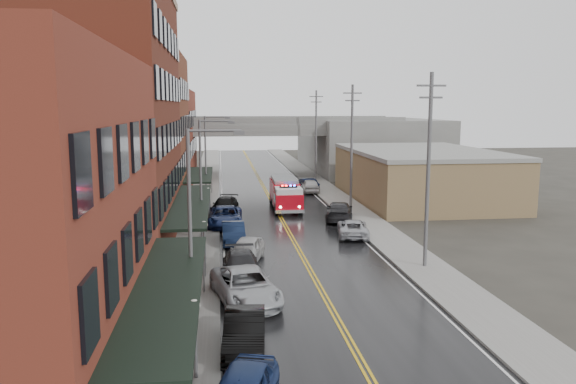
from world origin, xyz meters
TOP-DOWN VIEW (x-y plane):
  - road at (0.00, 30.00)m, footprint 11.00×160.00m
  - sidewalk_left at (-7.30, 30.00)m, footprint 3.00×160.00m
  - sidewalk_right at (7.30, 30.00)m, footprint 3.00×160.00m
  - curb_left at (-5.65, 30.00)m, footprint 0.30×160.00m
  - curb_right at (5.65, 30.00)m, footprint 0.30×160.00m
  - brick_building_a at (-13.30, 4.00)m, footprint 9.00×18.00m
  - brick_building_b at (-13.30, 23.00)m, footprint 9.00×20.00m
  - brick_building_c at (-13.30, 40.50)m, footprint 9.00×15.00m
  - brick_building_far at (-13.30, 58.00)m, footprint 9.00×20.00m
  - tan_building at (16.00, 40.00)m, footprint 14.00×22.00m
  - right_far_block at (18.00, 70.00)m, footprint 18.00×30.00m
  - awning_0 at (-7.49, 4.00)m, footprint 2.60×16.00m
  - awning_1 at (-7.49, 23.00)m, footprint 2.60×18.00m
  - awning_2 at (-7.49, 40.50)m, footprint 2.60×13.00m
  - globe_lamp_0 at (-6.40, 2.00)m, footprint 0.44×0.44m
  - globe_lamp_1 at (-6.40, 16.00)m, footprint 0.44×0.44m
  - globe_lamp_2 at (-6.40, 30.00)m, footprint 0.44×0.44m
  - street_lamp_0 at (-6.55, 8.00)m, footprint 2.64×0.22m
  - street_lamp_1 at (-6.55, 24.00)m, footprint 2.64×0.22m
  - street_lamp_2 at (-6.55, 40.00)m, footprint 2.64×0.22m
  - utility_pole_0 at (7.20, 15.00)m, footprint 1.80×0.24m
  - utility_pole_1 at (7.20, 35.00)m, footprint 1.80×0.24m
  - utility_pole_2 at (7.20, 55.00)m, footprint 1.80×0.24m
  - overpass at (0.00, 62.00)m, footprint 40.00×10.00m
  - fire_truck at (0.92, 35.90)m, footprint 3.35×8.11m
  - parked_car_left_1 at (-4.49, 4.44)m, footprint 2.04×4.88m
  - parked_car_left_2 at (-4.19, 10.20)m, footprint 3.94×6.48m
  - parked_car_left_3 at (-4.28, 14.21)m, footprint 2.14×5.23m
  - parked_car_left_4 at (-3.77, 17.71)m, footprint 2.95×4.91m
  - parked_car_left_5 at (-4.49, 22.80)m, footprint 1.71×4.70m
  - parked_car_left_6 at (-5.00, 28.80)m, footprint 2.99×6.05m
  - parked_car_left_7 at (-5.00, 34.80)m, footprint 3.07×5.39m
  - parked_car_right_0 at (4.71, 23.80)m, footprint 3.10×5.24m
  - parked_car_right_1 at (5.00, 30.09)m, footprint 3.54×6.08m
  - parked_car_right_2 at (5.00, 46.20)m, footprint 2.05×4.79m
  - parked_car_right_3 at (4.84, 47.80)m, footprint 2.54×4.80m

SIDE VIEW (x-z plane):
  - road at x=0.00m, z-range 0.00..0.02m
  - sidewalk_left at x=-7.30m, z-range 0.00..0.15m
  - sidewalk_right at x=7.30m, z-range 0.00..0.15m
  - curb_left at x=-5.65m, z-range 0.00..0.15m
  - curb_right at x=5.65m, z-range 0.00..0.15m
  - parked_car_right_0 at x=4.71m, z-range 0.00..1.37m
  - parked_car_left_7 at x=-5.00m, z-range 0.00..1.47m
  - parked_car_right_3 at x=4.84m, z-range 0.00..1.50m
  - parked_car_left_3 at x=-4.28m, z-range 0.00..1.51m
  - parked_car_left_5 at x=-4.49m, z-range 0.00..1.54m
  - parked_car_left_4 at x=-3.77m, z-range 0.00..1.56m
  - parked_car_left_1 at x=-4.49m, z-range 0.00..1.57m
  - parked_car_right_2 at x=5.00m, z-range 0.00..1.61m
  - parked_car_left_6 at x=-5.00m, z-range 0.00..1.65m
  - parked_car_right_1 at x=5.00m, z-range 0.00..1.65m
  - parked_car_left_2 at x=-4.19m, z-range 0.00..1.68m
  - fire_truck at x=0.92m, z-range 0.12..3.07m
  - globe_lamp_0 at x=-6.40m, z-range 0.75..3.87m
  - globe_lamp_1 at x=-6.40m, z-range 0.75..3.87m
  - globe_lamp_2 at x=-6.40m, z-range 0.75..3.87m
  - tan_building at x=16.00m, z-range 0.00..5.00m
  - awning_2 at x=-7.49m, z-range 1.44..4.53m
  - awning_0 at x=-7.49m, z-range 1.44..4.53m
  - awning_1 at x=-7.49m, z-range 1.44..4.53m
  - right_far_block at x=18.00m, z-range 0.00..8.00m
  - street_lamp_0 at x=-6.55m, z-range 0.69..9.69m
  - street_lamp_1 at x=-6.55m, z-range 0.69..9.69m
  - street_lamp_2 at x=-6.55m, z-range 0.69..9.69m
  - overpass at x=0.00m, z-range 2.24..9.74m
  - brick_building_a at x=-13.30m, z-range 0.00..12.00m
  - brick_building_far at x=-13.30m, z-range 0.00..12.00m
  - utility_pole_0 at x=7.20m, z-range 0.31..12.31m
  - utility_pole_1 at x=7.20m, z-range 0.31..12.31m
  - utility_pole_2 at x=7.20m, z-range 0.31..12.31m
  - brick_building_c at x=-13.30m, z-range 0.00..15.00m
  - brick_building_b at x=-13.30m, z-range 0.00..18.00m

